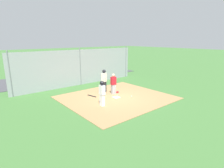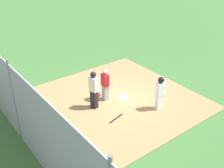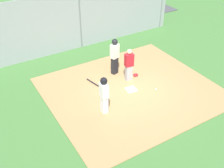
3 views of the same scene
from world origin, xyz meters
name	(u,v)px [view 3 (image 3 of 3)]	position (x,y,z in m)	size (l,w,h in m)	color
ground_plane	(131,90)	(0.00, 0.00, 0.00)	(140.00, 140.00, 0.00)	#3D6B33
dirt_infield	(131,90)	(0.00, 0.00, 0.01)	(7.20, 6.40, 0.03)	#9E774C
home_plate	(131,89)	(0.00, 0.00, 0.04)	(0.44, 0.44, 0.02)	white
catcher	(129,64)	(-0.36, -0.76, 0.84)	(0.41, 0.31, 1.57)	#9E9EA3
umpire	(115,56)	(-0.09, -1.57, 0.99)	(0.44, 0.35, 1.81)	black
runner	(104,93)	(1.77, 0.68, 0.94)	(0.29, 0.40, 1.60)	silver
baseball_bat	(93,83)	(1.23, -1.34, 0.06)	(0.06, 0.06, 0.83)	black
catcher_mask	(136,75)	(-0.82, -0.82, 0.09)	(0.24, 0.20, 0.12)	#B21923
baseball	(156,89)	(-0.92, 0.60, 0.07)	(0.07, 0.07, 0.07)	white
backstop_fence	(80,20)	(0.00, -5.03, 1.60)	(12.00, 0.10, 3.35)	#93999E
parking_lot	(54,22)	(0.00, -9.42, 0.02)	(18.00, 5.20, 0.04)	#424247
parked_car_red	(92,3)	(-3.30, -10.07, 0.61)	(4.22, 1.93, 1.28)	maroon
parked_car_silver	(54,11)	(-0.29, -9.90, 0.61)	(4.32, 2.12, 1.28)	#B2B2B7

